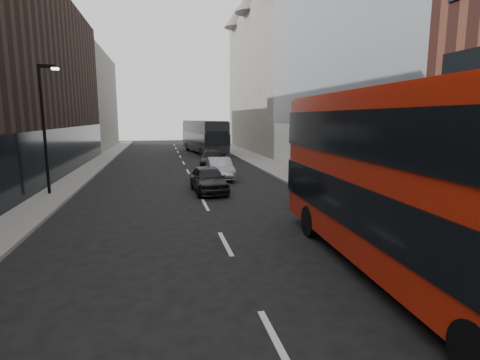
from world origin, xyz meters
TOP-DOWN VIEW (x-y plane):
  - sidewalk_right at (7.50, 25.00)m, footprint 3.00×80.00m
  - sidewalk_left at (-8.00, 25.00)m, footprint 2.00×80.00m
  - building_modern_block at (11.47, 21.00)m, footprint 5.03×22.00m
  - building_victorian at (11.38, 44.00)m, footprint 6.50×24.00m
  - building_left_mid at (-11.50, 30.00)m, footprint 5.00×24.00m
  - building_left_far at (-11.50, 52.00)m, footprint 5.00×20.00m
  - street_lamp at (-8.22, 18.00)m, footprint 1.06×0.22m
  - red_bus at (4.30, 4.15)m, footprint 3.59×12.75m
  - grey_bus at (3.09, 41.54)m, footprint 4.47×12.53m
  - car_a at (0.59, 17.30)m, footprint 2.05×4.64m
  - car_b at (1.98, 21.98)m, footprint 1.67×4.63m
  - car_c at (2.29, 27.92)m, footprint 2.86×5.56m

SIDE VIEW (x-z plane):
  - sidewalk_right at x=7.50m, z-range 0.00..0.15m
  - sidewalk_left at x=-8.00m, z-range 0.00..0.15m
  - car_b at x=1.98m, z-range 0.00..1.52m
  - car_c at x=2.29m, z-range 0.00..1.54m
  - car_a at x=0.59m, z-range 0.00..1.55m
  - grey_bus at x=3.09m, z-range 0.14..4.11m
  - red_bus at x=4.30m, z-range 0.28..5.38m
  - street_lamp at x=-8.22m, z-range 0.68..7.68m
  - building_left_far at x=-11.50m, z-range 0.00..13.00m
  - building_left_mid at x=-11.50m, z-range 0.00..14.00m
  - building_victorian at x=11.38m, z-range -0.84..20.16m
  - building_modern_block at x=11.47m, z-range -0.10..19.90m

